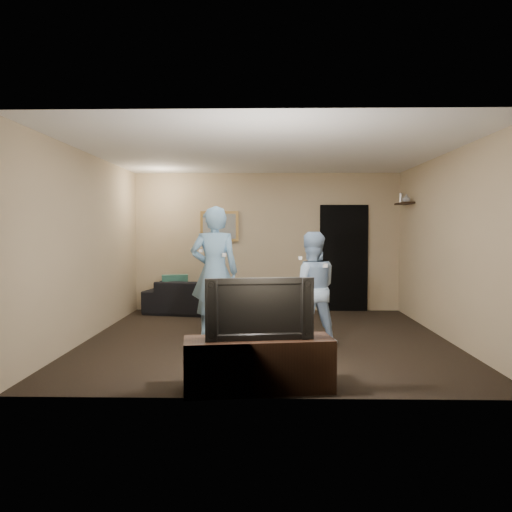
{
  "coord_description": "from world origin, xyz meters",
  "views": [
    {
      "loc": [
        -0.01,
        -6.95,
        1.53
      ],
      "look_at": [
        -0.16,
        0.3,
        1.15
      ],
      "focal_mm": 35.0,
      "sensor_mm": 36.0,
      "label": 1
    }
  ],
  "objects_px": {
    "tv_console": "(258,364)",
    "wii_player_right": "(311,289)",
    "television": "(258,308)",
    "wii_player_left": "(214,272)",
    "sofa": "(204,297)"
  },
  "relations": [
    {
      "from": "sofa",
      "to": "tv_console",
      "type": "distance_m",
      "value": 4.45
    },
    {
      "from": "tv_console",
      "to": "wii_player_right",
      "type": "distance_m",
      "value": 2.04
    },
    {
      "from": "television",
      "to": "wii_player_right",
      "type": "relative_size",
      "value": 0.67
    },
    {
      "from": "television",
      "to": "sofa",
      "type": "bearing_deg",
      "value": 95.57
    },
    {
      "from": "sofa",
      "to": "wii_player_right",
      "type": "height_order",
      "value": "wii_player_right"
    },
    {
      "from": "wii_player_left",
      "to": "wii_player_right",
      "type": "height_order",
      "value": "wii_player_left"
    },
    {
      "from": "sofa",
      "to": "tv_console",
      "type": "bearing_deg",
      "value": 114.65
    },
    {
      "from": "sofa",
      "to": "wii_player_left",
      "type": "distance_m",
      "value": 2.08
    },
    {
      "from": "wii_player_left",
      "to": "tv_console",
      "type": "bearing_deg",
      "value": -74.32
    },
    {
      "from": "sofa",
      "to": "tv_console",
      "type": "relative_size",
      "value": 1.49
    },
    {
      "from": "sofa",
      "to": "wii_player_left",
      "type": "xyz_separation_m",
      "value": [
        0.4,
        -1.95,
        0.62
      ]
    },
    {
      "from": "wii_player_left",
      "to": "sofa",
      "type": "bearing_deg",
      "value": 101.55
    },
    {
      "from": "tv_console",
      "to": "television",
      "type": "xyz_separation_m",
      "value": [
        0.0,
        0.0,
        0.54
      ]
    },
    {
      "from": "sofa",
      "to": "wii_player_right",
      "type": "distance_m",
      "value": 3.04
    },
    {
      "from": "tv_console",
      "to": "wii_player_right",
      "type": "relative_size",
      "value": 0.94
    }
  ]
}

